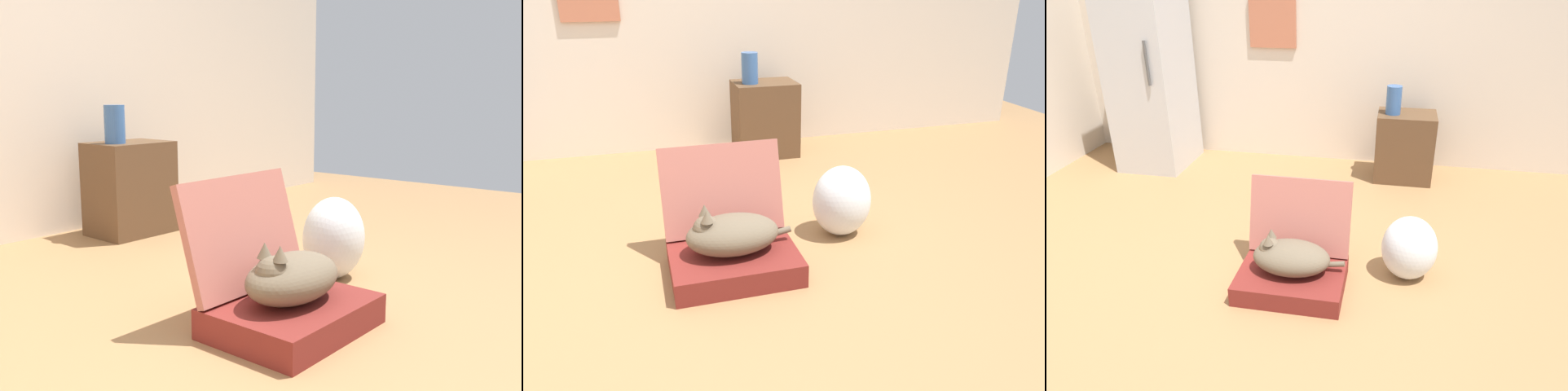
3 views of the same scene
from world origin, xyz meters
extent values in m
plane|color=#9E7247|center=(0.00, 0.00, 0.00)|extent=(7.68, 7.68, 0.00)
cube|color=beige|center=(0.00, 2.26, 1.30)|extent=(6.40, 0.12, 2.60)
cube|color=#BF6C4E|center=(-0.54, 2.19, 1.24)|extent=(0.42, 0.02, 0.42)
cube|color=maroon|center=(0.08, 0.12, 0.06)|extent=(0.60, 0.46, 0.12)
cube|color=#B26356|center=(0.08, 0.36, 0.34)|extent=(0.60, 0.17, 0.45)
ellipsoid|color=brown|center=(0.08, 0.12, 0.21)|extent=(0.44, 0.28, 0.18)
sphere|color=brown|center=(-0.04, 0.12, 0.25)|extent=(0.13, 0.13, 0.13)
cone|color=brown|center=(-0.04, 0.08, 0.33)|extent=(0.06, 0.06, 0.06)
cone|color=brown|center=(-0.04, 0.15, 0.33)|extent=(0.06, 0.06, 0.06)
cylinder|color=brown|center=(0.27, 0.16, 0.16)|extent=(0.20, 0.03, 0.07)
ellipsoid|color=silver|center=(0.73, 0.36, 0.20)|extent=(0.32, 0.29, 0.40)
cube|color=#B7BABC|center=(-1.56, 1.80, 0.90)|extent=(0.57, 0.64, 1.80)
cylinder|color=#4C4C4C|center=(-1.39, 1.46, 0.99)|extent=(0.02, 0.02, 0.35)
cube|color=brown|center=(0.68, 1.85, 0.29)|extent=(0.48, 0.37, 0.58)
cylinder|color=#38609E|center=(0.56, 1.82, 0.70)|extent=(0.12, 0.12, 0.23)
camera|label=1|loc=(-1.65, -1.17, 0.90)|focal=41.33mm
camera|label=2|loc=(-0.30, -2.02, 1.32)|focal=35.44mm
camera|label=3|loc=(0.59, -2.07, 1.69)|focal=32.72mm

